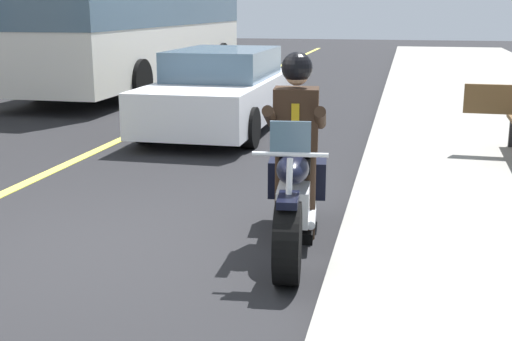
% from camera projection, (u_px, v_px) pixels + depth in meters
% --- Properties ---
extents(ground_plane, '(80.00, 80.00, 0.00)m').
position_uv_depth(ground_plane, '(108.00, 252.00, 5.96)').
color(ground_plane, black).
extents(motorcycle_main, '(2.22, 0.74, 1.26)m').
position_uv_depth(motorcycle_main, '(294.00, 198.00, 6.02)').
color(motorcycle_main, black).
rests_on(motorcycle_main, ground_plane).
extents(rider_main, '(0.66, 0.60, 1.74)m').
position_uv_depth(rider_main, '(296.00, 130.00, 6.06)').
color(rider_main, black).
rests_on(rider_main, ground_plane).
extents(bus_near, '(11.05, 2.70, 3.30)m').
position_uv_depth(bus_near, '(141.00, 16.00, 17.87)').
color(bus_near, white).
rests_on(bus_near, ground_plane).
extents(car_dark, '(4.60, 1.92, 1.40)m').
position_uv_depth(car_dark, '(222.00, 90.00, 11.77)').
color(car_dark, white).
rests_on(car_dark, ground_plane).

